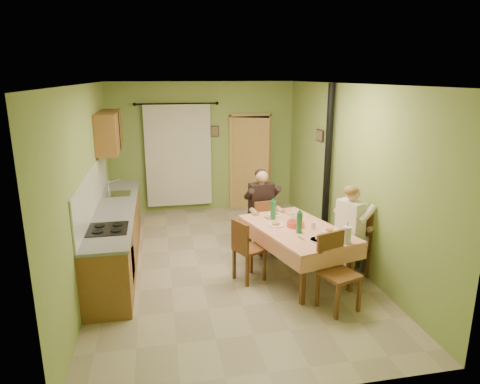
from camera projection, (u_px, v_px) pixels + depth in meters
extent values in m
cube|color=tan|center=(226.00, 263.00, 6.87)|extent=(4.00, 6.00, 0.01)
cube|color=#8CA655|center=(203.00, 147.00, 9.34)|extent=(4.00, 0.04, 2.80)
cube|color=#8CA655|center=(281.00, 259.00, 3.66)|extent=(4.00, 0.04, 2.80)
cube|color=#8CA655|center=(88.00, 185.00, 6.13)|extent=(0.04, 6.00, 2.80)
cube|color=#8CA655|center=(348.00, 173.00, 6.87)|extent=(0.04, 6.00, 2.80)
cube|color=white|center=(224.00, 84.00, 6.13)|extent=(4.00, 6.00, 0.04)
cube|color=brown|center=(117.00, 236.00, 6.82)|extent=(0.60, 3.60, 0.88)
cube|color=gray|center=(114.00, 209.00, 6.70)|extent=(0.64, 3.64, 0.04)
cube|color=white|center=(94.00, 189.00, 6.56)|extent=(0.02, 3.60, 0.66)
cube|color=silver|center=(118.00, 194.00, 7.45)|extent=(0.42, 0.42, 0.03)
cube|color=black|center=(108.00, 229.00, 5.74)|extent=(0.52, 0.56, 0.02)
cube|color=black|center=(133.00, 260.00, 5.92)|extent=(0.01, 0.55, 0.55)
cube|color=brown|center=(109.00, 132.00, 7.63)|extent=(0.35, 1.40, 0.70)
cylinder|color=black|center=(177.00, 104.00, 8.88)|extent=(1.70, 0.04, 0.04)
cube|color=silver|center=(178.00, 156.00, 9.18)|extent=(1.40, 0.06, 2.20)
cube|color=black|center=(250.00, 162.00, 9.62)|extent=(0.84, 0.03, 2.06)
cube|color=tan|center=(231.00, 163.00, 9.52)|extent=(0.06, 0.06, 2.12)
cube|color=tan|center=(270.00, 162.00, 9.69)|extent=(0.06, 0.06, 2.12)
cube|color=tan|center=(251.00, 115.00, 9.33)|extent=(0.96, 0.06, 0.06)
cube|color=tan|center=(250.00, 164.00, 9.45)|extent=(0.77, 0.35, 2.04)
cube|color=#F09D7B|center=(297.00, 229.00, 6.28)|extent=(1.49, 2.00, 0.04)
cube|color=#F09D7B|center=(335.00, 258.00, 5.54)|extent=(1.03, 0.29, 0.22)
cube|color=#F09D7B|center=(267.00, 218.00, 7.08)|extent=(1.03, 0.29, 0.22)
cube|color=#F09D7B|center=(266.00, 242.00, 6.08)|extent=(0.48, 1.72, 0.22)
cube|color=#F09D7B|center=(326.00, 230.00, 6.54)|extent=(0.48, 1.72, 0.22)
cylinder|color=white|center=(275.00, 215.00, 6.83)|extent=(0.25, 0.25, 0.02)
ellipsoid|color=#CC7233|center=(275.00, 213.00, 6.83)|extent=(0.12, 0.12, 0.05)
cylinder|color=white|center=(319.00, 240.00, 5.77)|extent=(0.25, 0.25, 0.02)
ellipsoid|color=#CC7233|center=(320.00, 239.00, 5.77)|extent=(0.12, 0.12, 0.05)
cylinder|color=white|center=(329.00, 231.00, 6.11)|extent=(0.25, 0.25, 0.02)
ellipsoid|color=#CC7233|center=(329.00, 230.00, 6.10)|extent=(0.12, 0.12, 0.05)
cylinder|color=white|center=(276.00, 225.00, 6.36)|extent=(0.25, 0.25, 0.02)
ellipsoid|color=#CC7233|center=(276.00, 224.00, 6.35)|extent=(0.12, 0.12, 0.05)
cylinder|color=#FF5945|center=(295.00, 224.00, 6.31)|extent=(0.26, 0.26, 0.08)
cylinder|color=white|center=(320.00, 239.00, 5.80)|extent=(0.28, 0.28, 0.02)
cube|color=tan|center=(320.00, 238.00, 5.78)|extent=(0.07, 0.07, 0.03)
cube|color=tan|center=(320.00, 238.00, 5.79)|extent=(0.04, 0.06, 0.03)
cube|color=tan|center=(324.00, 239.00, 5.76)|extent=(0.06, 0.05, 0.03)
cube|color=tan|center=(319.00, 236.00, 5.85)|extent=(0.07, 0.06, 0.03)
cube|color=tan|center=(318.00, 238.00, 5.78)|extent=(0.06, 0.07, 0.03)
cube|color=tan|center=(321.00, 238.00, 5.79)|extent=(0.07, 0.06, 0.03)
cube|color=tan|center=(320.00, 238.00, 5.80)|extent=(0.06, 0.07, 0.03)
cylinder|color=silver|center=(313.00, 226.00, 6.21)|extent=(0.07, 0.07, 0.10)
cylinder|color=silver|center=(293.00, 215.00, 6.66)|extent=(0.07, 0.07, 0.10)
cylinder|color=white|center=(347.00, 235.00, 5.66)|extent=(0.11, 0.11, 0.22)
cylinder|color=silver|center=(347.00, 233.00, 5.65)|extent=(0.02, 0.02, 0.30)
cube|color=brown|center=(262.00, 224.00, 7.27)|extent=(0.42, 0.42, 0.04)
cube|color=brown|center=(265.00, 214.00, 7.05)|extent=(0.38, 0.08, 0.43)
cube|color=brown|center=(339.00, 275.00, 5.41)|extent=(0.54, 0.54, 0.04)
cube|color=brown|center=(330.00, 250.00, 5.51)|extent=(0.42, 0.18, 0.49)
cube|color=brown|center=(350.00, 246.00, 6.32)|extent=(0.58, 0.58, 0.04)
cube|color=brown|center=(361.00, 226.00, 6.35)|extent=(0.20, 0.43, 0.51)
cube|color=brown|center=(249.00, 249.00, 6.21)|extent=(0.50, 0.50, 0.04)
cube|color=brown|center=(240.00, 237.00, 6.05)|extent=(0.20, 0.36, 0.43)
cube|color=black|center=(264.00, 221.00, 7.15)|extent=(0.40, 0.44, 0.16)
cube|color=black|center=(261.00, 199.00, 7.18)|extent=(0.42, 0.26, 0.54)
sphere|color=tan|center=(262.00, 177.00, 7.07)|extent=(0.21, 0.21, 0.21)
ellipsoid|color=black|center=(261.00, 174.00, 7.09)|extent=(0.21, 0.21, 0.16)
cube|color=white|center=(355.00, 240.00, 6.35)|extent=(0.51, 0.48, 0.16)
cube|color=white|center=(351.00, 219.00, 6.19)|extent=(0.35, 0.45, 0.54)
sphere|color=tan|center=(353.00, 193.00, 6.09)|extent=(0.21, 0.21, 0.21)
ellipsoid|color=olive|center=(351.00, 191.00, 6.06)|extent=(0.21, 0.21, 0.16)
cylinder|color=black|center=(328.00, 166.00, 7.42)|extent=(0.12, 0.12, 2.80)
cylinder|color=black|center=(324.00, 233.00, 7.75)|extent=(0.24, 0.24, 0.30)
cube|color=black|center=(215.00, 131.00, 9.27)|extent=(0.19, 0.03, 0.23)
cube|color=brown|center=(320.00, 135.00, 7.88)|extent=(0.03, 0.31, 0.21)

